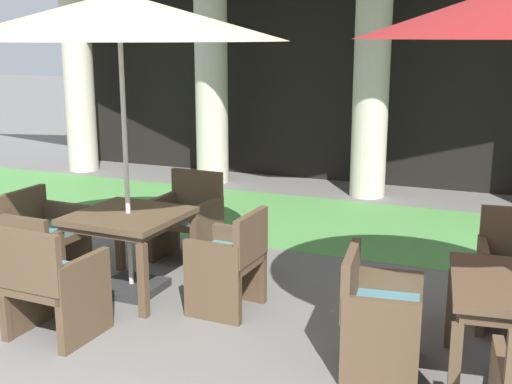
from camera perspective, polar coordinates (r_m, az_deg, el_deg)
The scene contains 8 objects.
lawn_strip at distance 8.07m, azimuth 7.01°, elevation -2.77°, with size 12.88×2.37×0.01m, color #519347.
patio_table_near_foreground at distance 5.87m, azimuth -11.01°, elevation -2.72°, with size 0.95×0.95×0.73m.
patio_umbrella_near_foreground at distance 5.65m, azimuth -11.81°, elevation 14.55°, with size 2.81×2.81×2.65m.
patio_chair_near_foreground_west at distance 6.55m, azimuth -18.07°, elevation -3.61°, with size 0.61×0.65×0.81m.
patio_chair_near_foreground_south at distance 5.20m, azimuth -17.36°, elevation -7.73°, with size 0.63×0.60×0.90m.
patio_chair_near_foreground_north at distance 6.74m, azimuth -5.99°, elevation -2.42°, with size 0.62×0.58×0.88m.
patio_chair_near_foreground_east at distance 5.44m, azimuth -2.28°, elevation -6.19°, with size 0.52×0.58×0.86m.
patio_chair_mid_left_west at distance 4.59m, azimuth 10.55°, elevation -10.46°, with size 0.59×0.69×0.83m.
Camera 1 is at (2.04, -1.46, 2.23)m, focal length 46.01 mm.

